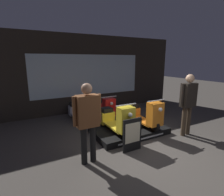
% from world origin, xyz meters
% --- Properties ---
extents(ground_plane, '(30.00, 30.00, 0.00)m').
position_xyz_m(ground_plane, '(0.00, 0.00, 0.00)').
color(ground_plane, '#423D38').
extents(shop_wall_back, '(8.56, 0.09, 3.20)m').
position_xyz_m(shop_wall_back, '(0.00, 4.17, 1.60)').
color(shop_wall_back, '#28231E').
rests_on(shop_wall_back, ground_plane).
extents(display_platform, '(2.17, 1.28, 0.18)m').
position_xyz_m(display_platform, '(0.16, 1.28, 0.09)').
color(display_platform, black).
rests_on(display_platform, ground_plane).
extents(scooter_display_left, '(0.59, 1.55, 0.91)m').
position_xyz_m(scooter_display_left, '(-0.32, 1.23, 0.54)').
color(scooter_display_left, black).
rests_on(scooter_display_left, display_platform).
extents(scooter_display_right, '(0.59, 1.55, 0.91)m').
position_xyz_m(scooter_display_right, '(0.65, 1.23, 0.54)').
color(scooter_display_right, black).
rests_on(scooter_display_right, display_platform).
extents(scooter_backrow_0, '(0.59, 1.55, 0.91)m').
position_xyz_m(scooter_backrow_0, '(-0.81, 3.07, 0.36)').
color(scooter_backrow_0, black).
rests_on(scooter_backrow_0, ground_plane).
extents(scooter_backrow_1, '(0.59, 1.55, 0.91)m').
position_xyz_m(scooter_backrow_1, '(0.14, 3.07, 0.36)').
color(scooter_backrow_1, black).
rests_on(scooter_backrow_1, ground_plane).
extents(person_left_browsing, '(0.61, 0.25, 1.74)m').
position_xyz_m(person_left_browsing, '(-1.47, 0.41, 1.04)').
color(person_left_browsing, black).
rests_on(person_left_browsing, ground_plane).
extents(person_right_browsing, '(0.60, 0.24, 1.79)m').
position_xyz_m(person_right_browsing, '(1.57, 0.41, 1.07)').
color(person_right_browsing, '#473828').
rests_on(person_right_browsing, ground_plane).
extents(price_sign_board, '(0.51, 0.04, 0.83)m').
position_xyz_m(price_sign_board, '(-0.36, 0.37, 0.42)').
color(price_sign_board, black).
rests_on(price_sign_board, ground_plane).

